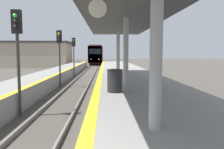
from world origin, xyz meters
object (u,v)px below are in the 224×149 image
signal_far (74,49)px  signal_mid (59,48)px  signal_near (17,42)px  trash_bin (115,81)px  train (97,55)px

signal_far → signal_mid: bearing=-89.8°
signal_near → trash_bin: signal_near is taller
train → trash_bin: train is taller
signal_mid → trash_bin: bearing=-63.4°
train → signal_mid: (-1.32, -36.95, 0.73)m
signal_near → signal_mid: size_ratio=1.00×
signal_far → trash_bin: size_ratio=4.50×
trash_bin → signal_far: bearing=104.1°
train → signal_near: 44.45m
signal_near → trash_bin: 4.07m
train → signal_mid: 36.99m
train → signal_far: train is taller
signal_mid → trash_bin: (3.70, -7.40, -1.52)m
signal_near → trash_bin: (3.77, 0.07, -1.52)m
train → signal_mid: train is taller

